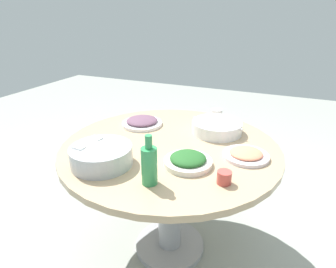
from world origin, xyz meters
TOP-DOWN VIEW (x-y plane):
  - ground at (0.00, 0.00)m, footprint 8.00×8.00m
  - round_dining_table at (0.00, 0.00)m, footprint 1.16×1.16m
  - rice_bowl at (-0.32, 0.21)m, footprint 0.29×0.29m
  - soup_bowl at (0.25, -0.19)m, footprint 0.29×0.31m
  - dish_eggplant at (0.19, 0.27)m, footprint 0.25×0.25m
  - dish_shrimp at (0.01, -0.40)m, footprint 0.22×0.22m
  - dish_greens at (-0.17, -0.16)m, footprint 0.23×0.23m
  - green_bottle at (-0.37, -0.07)m, footprint 0.07×0.07m
  - tea_cup_near at (-0.25, -0.35)m, footprint 0.06×0.06m
  - tea_cup_far at (0.49, -0.13)m, footprint 0.07×0.07m

SIDE VIEW (x-z plane):
  - ground at x=0.00m, z-range 0.00..0.00m
  - round_dining_table at x=0.00m, z-range 0.21..0.94m
  - dish_shrimp at x=0.01m, z-range 0.72..0.76m
  - dish_eggplant at x=0.19m, z-range 0.72..0.77m
  - dish_greens at x=-0.17m, z-range 0.72..0.77m
  - tea_cup_near at x=-0.25m, z-range 0.72..0.78m
  - tea_cup_far at x=0.49m, z-range 0.72..0.79m
  - soup_bowl at x=0.25m, z-range 0.72..0.79m
  - rice_bowl at x=-0.32m, z-range 0.72..0.82m
  - green_bottle at x=-0.37m, z-range 0.70..0.92m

